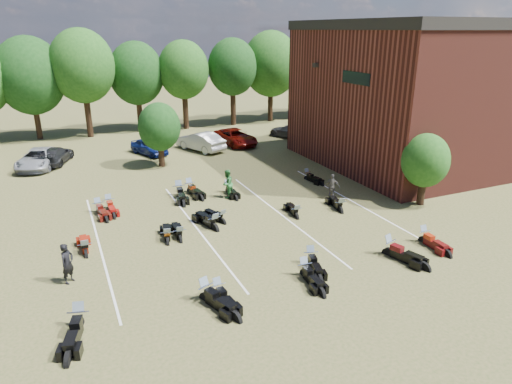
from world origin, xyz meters
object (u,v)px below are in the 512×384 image
person_green (227,184)px  car_4 (149,147)px  motorcycle_14 (99,212)px  motorcycle_0 (81,328)px  motorcycle_3 (304,276)px  person_grey (332,186)px  motorcycle_7 (86,256)px  person_black (67,263)px

person_green → car_4: bearing=-120.9°
person_green → motorcycle_14: size_ratio=0.83×
motorcycle_0 → motorcycle_3: motorcycle_0 is taller
person_grey → motorcycle_7: 14.89m
person_black → motorcycle_7: 2.54m
person_green → person_grey: bearing=112.7°
person_green → motorcycle_3: person_green is taller
motorcycle_0 → motorcycle_7: bearing=99.0°
motorcycle_0 → motorcycle_14: bearing=96.4°
car_4 → person_green: (2.32, -12.62, 0.24)m
car_4 → motorcycle_14: car_4 is taller
person_grey → motorcycle_3: (-6.32, -7.64, -0.82)m
car_4 → motorcycle_0: size_ratio=1.59×
car_4 → motorcycle_14: bearing=-136.6°
motorcycle_3 → motorcycle_14: 13.38m
car_4 → motorcycle_7: 18.51m
car_4 → person_black: 20.87m
person_black → motorcycle_7: person_black is taller
motorcycle_7 → person_green: bearing=-152.5°
person_green → motorcycle_14: (-7.72, 0.70, -0.91)m
person_grey → motorcycle_14: 14.10m
car_4 → person_black: size_ratio=2.22×
person_grey → motorcycle_3: bearing=92.8°
motorcycle_3 → motorcycle_7: motorcycle_3 is taller
person_black → motorcycle_0: 3.62m
person_black → person_grey: person_black is taller
motorcycle_14 → motorcycle_3: bearing=-65.4°
person_green → motorcycle_0: person_green is taller
motorcycle_0 → motorcycle_14: size_ratio=1.12×
motorcycle_3 → motorcycle_14: same height
person_black → motorcycle_3: (9.26, -3.60, -0.89)m
person_green → motorcycle_3: bearing=46.4°
motorcycle_7 → person_grey: bearing=-173.4°
car_4 → person_grey: person_grey is taller
person_grey → motorcycle_14: bearing=27.7°
person_grey → motorcycle_0: size_ratio=0.66×
car_4 → person_green: size_ratio=2.16×
person_black → person_grey: bearing=-32.2°
person_black → motorcycle_14: person_black is taller
motorcycle_0 → motorcycle_3: (9.10, -0.10, 0.00)m
motorcycle_3 → motorcycle_0: bearing=-177.1°
person_black → motorcycle_0: (0.16, -3.50, -0.89)m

